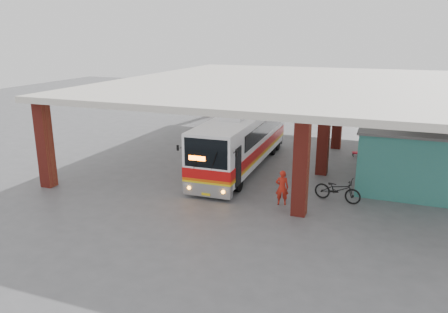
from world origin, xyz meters
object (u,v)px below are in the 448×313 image
motorcycle (338,189)px  red_chair (358,151)px  pedestrian (282,188)px  coach_bus (242,140)px

motorcycle → red_chair: (0.23, 8.18, -0.19)m
pedestrian → red_chair: (2.50, 9.51, -0.42)m
coach_bus → pedestrian: 5.96m
motorcycle → coach_bus: bearing=69.9°
coach_bus → red_chair: 7.77m
red_chair → pedestrian: bearing=-116.8°
pedestrian → red_chair: size_ratio=1.95×
pedestrian → motorcycle: bearing=-161.9°
motorcycle → pedestrian: size_ratio=1.34×
motorcycle → pedestrian: (-2.28, -1.33, 0.24)m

